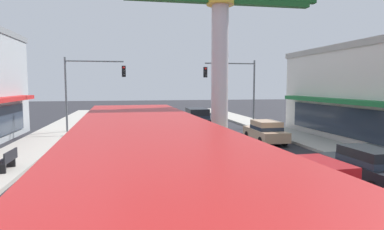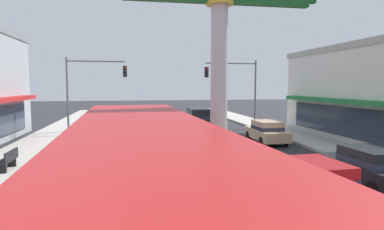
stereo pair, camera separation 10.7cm
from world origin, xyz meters
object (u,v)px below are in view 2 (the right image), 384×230
Objects in this scene: bus_near_right_lane at (143,195)px; sedan_kerb_right at (314,183)px; suv_far_right_lane at (198,119)px; street_bench at (8,159)px; district_sign at (219,78)px; sedan_near_left_lane at (266,131)px; traffic_light_left_side at (90,82)px; sedan_far_left_oncoming at (369,167)px; suv_mid_left_lane at (136,138)px; traffic_light_right_side at (237,82)px.

sedan_kerb_right is at bearing 31.26° from bus_near_right_lane.
street_bench is at bearing -131.00° from suv_far_right_lane.
sedan_kerb_right is at bearing -28.33° from district_sign.
suv_far_right_lane is 8.20m from sedan_near_left_lane.
traffic_light_left_side is at bearing 150.92° from sedan_near_left_lane.
sedan_far_left_oncoming is (3.30, -17.50, -0.20)m from suv_far_right_lane.
traffic_light_left_side is 22.35m from bus_near_right_lane.
suv_far_right_lane is at bearing 100.68° from sedan_far_left_oncoming.
traffic_light_left_side is 0.55× the size of bus_near_right_lane.
suv_far_right_lane is 0.99× the size of suv_mid_left_lane.
street_bench is at bearing -138.91° from traffic_light_right_side.
suv_mid_left_lane is 6.42m from street_bench.
suv_mid_left_lane is 10.69m from sedan_kerb_right.
bus_near_right_lane is at bearing -80.71° from traffic_light_left_side.
district_sign is at bearing -121.08° from sedan_near_left_lane.
sedan_near_left_lane is 12.07m from sedan_kerb_right.
sedan_far_left_oncoming is (8.88, 5.00, -1.08)m from bus_near_right_lane.
suv_mid_left_lane is at bearing -69.19° from traffic_light_left_side.
sedan_kerb_right is at bearing -28.63° from street_bench.
street_bench is (-11.27, 6.15, -0.14)m from sedan_kerb_right.
street_bench is (-14.57, 4.54, -0.14)m from sedan_far_left_oncoming.
district_sign is 8.72m from suv_mid_left_lane.
district_sign reaches higher than traffic_light_left_side.
sedan_near_left_lane is 15.56m from street_bench.
district_sign reaches higher than sedan_near_left_lane.
traffic_light_left_side reaches higher than street_bench.
sedan_near_left_lane is 0.93× the size of suv_mid_left_lane.
sedan_far_left_oncoming is at bearing 25.99° from sedan_kerb_right.
street_bench is at bearing 151.27° from district_sign.
sedan_near_left_lane is (6.09, 10.10, -3.41)m from district_sign.
bus_near_right_lane is (-9.17, -22.49, -2.38)m from traffic_light_right_side.
sedan_far_left_oncoming is (12.47, -16.93, -3.46)m from traffic_light_left_side.
traffic_light_right_side reaches higher than bus_near_right_lane.
sedan_kerb_right is (9.17, -18.54, -3.46)m from traffic_light_left_side.
district_sign is at bearing -69.48° from traffic_light_left_side.
sedan_far_left_oncoming and sedan_kerb_right have the same top height.
sedan_near_left_lane is 9.23m from suv_mid_left_lane.
street_bench is at bearing -152.44° from suv_mid_left_lane.
sedan_kerb_right is at bearing -89.99° from suv_far_right_lane.
district_sign reaches higher than sedan_kerb_right.
traffic_light_right_side reaches higher than suv_mid_left_lane.
bus_near_right_lane is 2.61× the size of sedan_far_left_oncoming.
suv_far_right_lane is at bearing 49.00° from street_bench.
bus_near_right_lane reaches higher than suv_far_right_lane.
traffic_light_right_side is at bearing 87.81° from sedan_near_left_lane.
traffic_light_right_side is at bearing -0.08° from suv_far_right_lane.
street_bench is at bearing 151.37° from sedan_kerb_right.
district_sign is 1.35× the size of traffic_light_left_side.
street_bench is at bearing 120.79° from bus_near_right_lane.
suv_far_right_lane is at bearing 3.54° from traffic_light_left_side.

